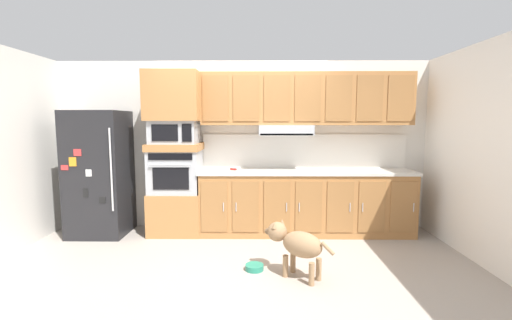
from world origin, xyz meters
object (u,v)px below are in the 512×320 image
at_px(refrigerator, 99,173).
at_px(dog, 296,243).
at_px(dog_food_bowl, 254,267).
at_px(screwdriver, 234,169).
at_px(built_in_oven, 176,171).
at_px(microwave, 175,132).

bearing_deg(refrigerator, dog, -27.33).
xyz_separation_m(refrigerator, dog_food_bowl, (2.22, -1.22, -0.85)).
height_order(refrigerator, screwdriver, refrigerator).
bearing_deg(dog_food_bowl, screwdriver, 103.89).
distance_m(dog, dog_food_bowl, 0.57).
height_order(refrigerator, dog_food_bowl, refrigerator).
relative_size(built_in_oven, dog_food_bowl, 3.50).
xyz_separation_m(built_in_oven, dog_food_bowl, (1.15, -1.29, -0.87)).
relative_size(refrigerator, built_in_oven, 2.51).
bearing_deg(dog, built_in_oven, -4.38).
xyz_separation_m(refrigerator, dog, (2.66, -1.37, -0.52)).
bearing_deg(built_in_oven, refrigerator, -176.40).
relative_size(screwdriver, dog, 0.24).
bearing_deg(screwdriver, built_in_oven, 179.56).
height_order(screwdriver, dog, screwdriver).
relative_size(built_in_oven, screwdriver, 4.20).
distance_m(refrigerator, built_in_oven, 1.08).
bearing_deg(dog, refrigerator, 10.60).
bearing_deg(refrigerator, dog_food_bowl, -28.75).
bearing_deg(microwave, dog, -42.32).
bearing_deg(built_in_oven, dog, -42.31).
relative_size(built_in_oven, dog, 1.01).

